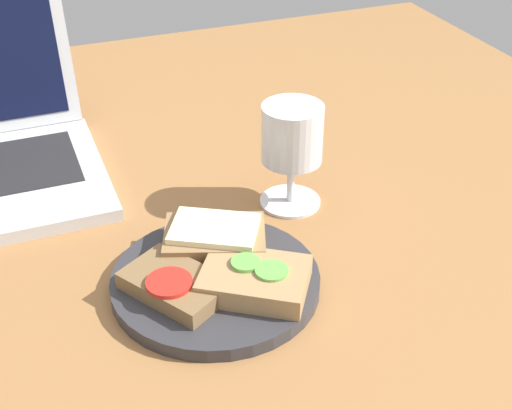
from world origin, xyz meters
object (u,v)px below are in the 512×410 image
Objects in this scene: sandwich_with_tomato at (175,284)px; sandwich_with_cheese at (215,238)px; plate at (216,281)px; sandwich_with_cucumber at (255,279)px; wine_glass at (292,139)px.

sandwich_with_cheese is (6.02, 5.34, 0.47)cm from sandwich_with_tomato.
sandwich_with_cucumber is (3.06, -3.43, 1.99)cm from plate.
wine_glass reaches higher than sandwich_with_cucumber.
sandwich_with_cucumber is 1.03× the size of sandwich_with_cheese.
plate is at bearing -108.50° from sandwich_with_cheese.
wine_glass is at bearing 35.42° from sandwich_with_tomato.
wine_glass is (10.77, 15.53, 6.23)cm from sandwich_with_cucumber.
wine_glass reaches higher than sandwich_with_cheese.
sandwich_with_cheese is at bearing 71.50° from plate.
sandwich_with_cheese is (1.46, 4.36, 2.25)cm from plate.
sandwich_with_cheese is 15.77cm from wine_glass.
sandwich_with_cucumber reaches higher than sandwich_with_tomato.
sandwich_with_tomato is 8.06cm from sandwich_with_cheese.
sandwich_with_tomato is at bearing -138.43° from sandwich_with_cheese.
sandwich_with_cheese is 0.97× the size of wine_glass.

